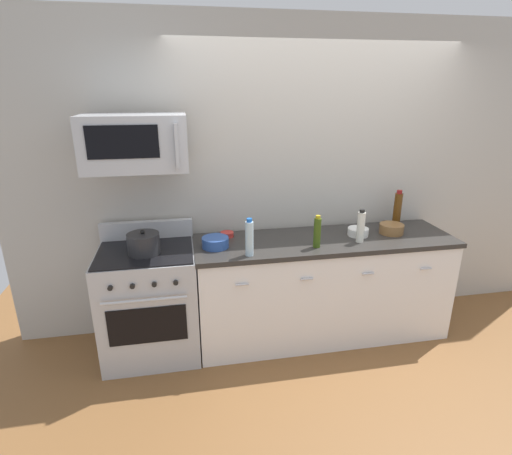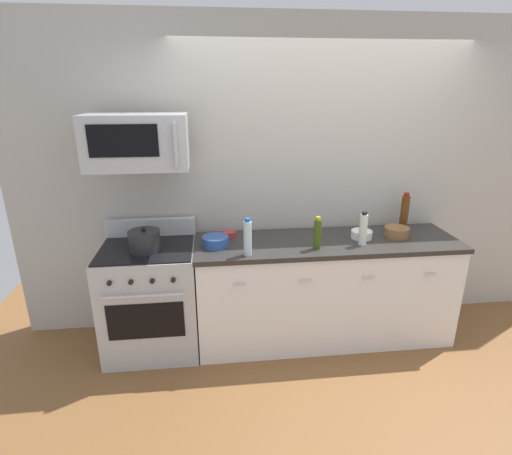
% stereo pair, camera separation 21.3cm
% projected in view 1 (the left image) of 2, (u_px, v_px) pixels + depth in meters
% --- Properties ---
extents(ground_plane, '(6.36, 6.36, 0.00)m').
position_uv_depth(ground_plane, '(320.00, 332.00, 3.70)').
color(ground_plane, brown).
extents(back_wall, '(5.30, 0.10, 2.70)m').
position_uv_depth(back_wall, '(312.00, 178.00, 3.63)').
color(back_wall, '#B7B2A8').
rests_on(back_wall, ground_plane).
extents(counter_unit, '(2.21, 0.66, 0.92)m').
position_uv_depth(counter_unit, '(322.00, 287.00, 3.55)').
color(counter_unit, white).
rests_on(counter_unit, ground_plane).
extents(range_oven, '(0.76, 0.69, 1.07)m').
position_uv_depth(range_oven, '(150.00, 302.00, 3.29)').
color(range_oven, '#B7BABF').
rests_on(range_oven, ground_plane).
extents(microwave, '(0.74, 0.44, 0.40)m').
position_uv_depth(microwave, '(135.00, 143.00, 2.91)').
color(microwave, '#B7BABF').
extents(bottle_vinegar_white, '(0.06, 0.06, 0.28)m').
position_uv_depth(bottle_vinegar_white, '(361.00, 227.00, 3.28)').
color(bottle_vinegar_white, silver).
rests_on(bottle_vinegar_white, countertop_slab).
extents(bottle_wine_amber, '(0.07, 0.07, 0.33)m').
position_uv_depth(bottle_wine_amber, '(397.00, 209.00, 3.67)').
color(bottle_wine_amber, '#59330F').
rests_on(bottle_wine_amber, countertop_slab).
extents(bottle_water_clear, '(0.06, 0.06, 0.30)m').
position_uv_depth(bottle_water_clear, '(249.00, 238.00, 3.02)').
color(bottle_water_clear, silver).
rests_on(bottle_water_clear, countertop_slab).
extents(bottle_olive_oil, '(0.06, 0.06, 0.26)m').
position_uv_depth(bottle_olive_oil, '(317.00, 232.00, 3.18)').
color(bottle_olive_oil, '#385114').
rests_on(bottle_olive_oil, countertop_slab).
extents(bowl_red_small, '(0.11, 0.11, 0.04)m').
position_uv_depth(bowl_red_small, '(227.00, 234.00, 3.44)').
color(bowl_red_small, '#B72D28').
rests_on(bowl_red_small, countertop_slab).
extents(bowl_wooden_salad, '(0.21, 0.21, 0.08)m').
position_uv_depth(bowl_wooden_salad, '(391.00, 228.00, 3.51)').
color(bowl_wooden_salad, brown).
rests_on(bowl_wooden_salad, countertop_slab).
extents(bowl_white_ceramic, '(0.18, 0.18, 0.07)m').
position_uv_depth(bowl_white_ceramic, '(358.00, 232.00, 3.46)').
color(bowl_white_ceramic, white).
rests_on(bowl_white_ceramic, countertop_slab).
extents(bowl_blue_mixing, '(0.22, 0.22, 0.08)m').
position_uv_depth(bowl_blue_mixing, '(215.00, 242.00, 3.20)').
color(bowl_blue_mixing, '#2D519E').
rests_on(bowl_blue_mixing, countertop_slab).
extents(stockpot, '(0.24, 0.24, 0.19)m').
position_uv_depth(stockpot, '(144.00, 244.00, 3.07)').
color(stockpot, '#262628').
rests_on(stockpot, range_oven).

